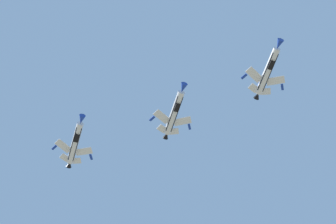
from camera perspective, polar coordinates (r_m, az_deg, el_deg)
The scene contains 3 objects.
fighter_jet_lead at distance 155.77m, azimuth 8.53°, elevation 3.55°, with size 10.31×15.58×4.36m.
fighter_jet_left_wing at distance 160.03m, azimuth 0.56°, elevation 0.01°, with size 10.31×15.58×4.37m.
fighter_jet_right_wing at distance 166.89m, azimuth -7.91°, elevation -2.56°, with size 10.31×15.58×4.36m.
Camera 1 is at (-5.76, 1.80, 1.58)m, focal length 71.48 mm.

